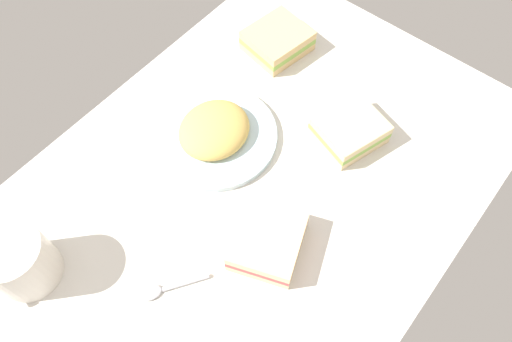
% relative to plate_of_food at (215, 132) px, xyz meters
% --- Properties ---
extents(tabletop, '(0.90, 0.64, 0.02)m').
position_rel_plate_of_food_xyz_m(tabletop, '(-0.02, -0.11, -0.03)').
color(tabletop, beige).
rests_on(tabletop, ground).
extents(plate_of_food, '(0.22, 0.22, 0.05)m').
position_rel_plate_of_food_xyz_m(plate_of_food, '(0.00, 0.00, 0.00)').
color(plate_of_food, silver).
rests_on(plate_of_food, tabletop).
extents(coffee_mug_black, '(0.12, 0.10, 0.09)m').
position_rel_plate_of_food_xyz_m(coffee_mug_black, '(-0.36, 0.05, 0.03)').
color(coffee_mug_black, silver).
rests_on(coffee_mug_black, tabletop).
extents(sandwich_main, '(0.14, 0.13, 0.04)m').
position_rel_plate_of_food_xyz_m(sandwich_main, '(-0.10, -0.20, 0.01)').
color(sandwich_main, beige).
rests_on(sandwich_main, tabletop).
extents(sandwich_side, '(0.12, 0.12, 0.04)m').
position_rel_plate_of_food_xyz_m(sandwich_side, '(0.23, 0.05, 0.01)').
color(sandwich_side, '#DBB77A').
rests_on(sandwich_side, tabletop).
extents(sandwich_extra, '(0.13, 0.12, 0.04)m').
position_rel_plate_of_food_xyz_m(sandwich_extra, '(0.15, -0.18, 0.01)').
color(sandwich_extra, beige).
rests_on(sandwich_extra, tabletop).
extents(spoon, '(0.10, 0.07, 0.01)m').
position_rel_plate_of_food_xyz_m(spoon, '(-0.25, -0.12, -0.01)').
color(spoon, silver).
rests_on(spoon, tabletop).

